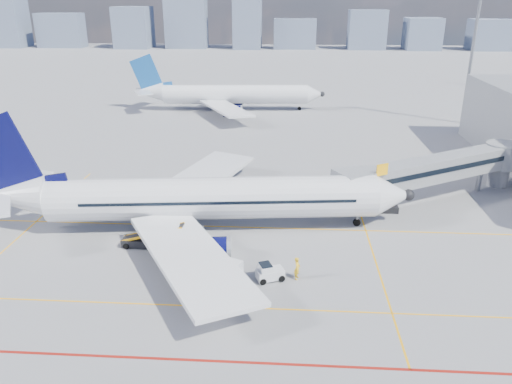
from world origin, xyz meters
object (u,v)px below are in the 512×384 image
main_aircraft (195,199)px  second_aircraft (227,95)px  belt_loader (146,240)px  cargo_dolly (218,271)px  baggage_tug (269,272)px  ramp_worker (297,268)px

main_aircraft → second_aircraft: bearing=87.4°
belt_loader → cargo_dolly: bearing=-36.1°
main_aircraft → second_aircraft: 55.69m
cargo_dolly → second_aircraft: bearing=120.3°
baggage_tug → ramp_worker: 2.38m
main_aircraft → baggage_tug: 12.30m
cargo_dolly → ramp_worker: bearing=34.8°
main_aircraft → belt_loader: 6.26m
baggage_tug → cargo_dolly: 4.16m
second_aircraft → ramp_worker: size_ratio=19.72×
second_aircraft → ramp_worker: 65.94m
cargo_dolly → ramp_worker: cargo_dolly is taller
baggage_tug → main_aircraft: bearing=107.9°
second_aircraft → ramp_worker: second_aircraft is taller
belt_loader → ramp_worker: (13.99, -4.83, 0.36)m
cargo_dolly → baggage_tug: bearing=35.9°
baggage_tug → belt_loader: size_ratio=0.42×
second_aircraft → baggage_tug: 65.86m
main_aircraft → ramp_worker: main_aircraft is taller
main_aircraft → cargo_dolly: size_ratio=9.79×
main_aircraft → cargo_dolly: (3.64, -10.12, -2.01)m
baggage_tug → cargo_dolly: size_ratio=0.57×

